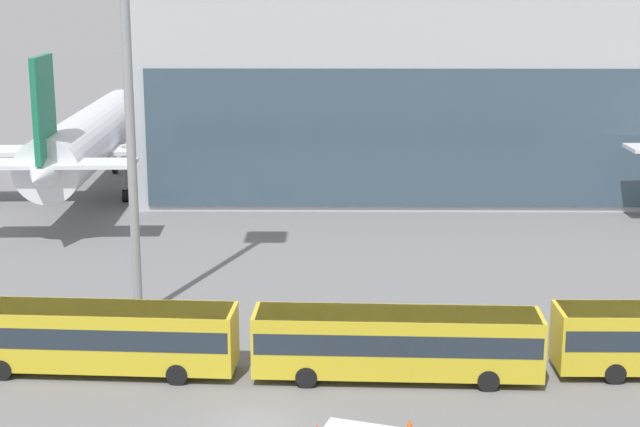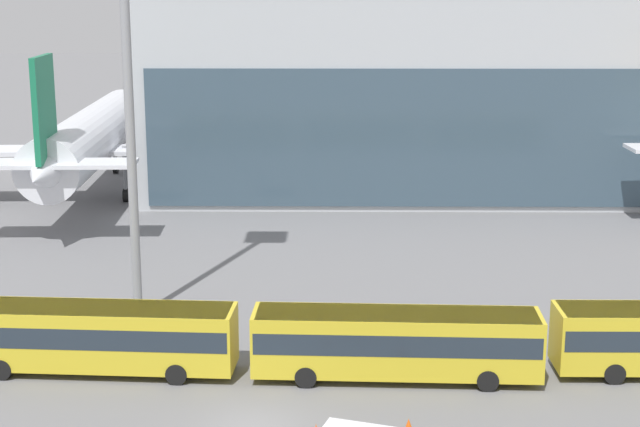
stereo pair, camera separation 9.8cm
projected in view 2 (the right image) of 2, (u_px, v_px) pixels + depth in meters
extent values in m
plane|color=slate|center=(256.00, 426.00, 40.72)|extent=(440.00, 440.00, 0.00)
cylinder|color=silver|center=(91.00, 137.00, 83.05)|extent=(5.95, 32.08, 4.68)
sphere|color=silver|center=(123.00, 113.00, 98.57)|extent=(4.59, 4.59, 4.59)
cone|color=silver|center=(46.00, 172.00, 67.52)|extent=(4.72, 7.18, 4.45)
cube|color=silver|center=(87.00, 150.00, 81.34)|extent=(38.54, 5.48, 0.35)
cylinder|color=gray|center=(217.00, 169.00, 82.03)|extent=(2.90, 3.85, 2.75)
cube|color=#19724C|center=(44.00, 109.00, 67.29)|extent=(0.60, 5.07, 7.23)
cube|color=silver|center=(48.00, 164.00, 68.17)|extent=(12.29, 3.68, 0.28)
cylinder|color=gray|center=(115.00, 146.00, 94.05)|extent=(0.36, 0.36, 4.20)
cylinder|color=black|center=(116.00, 168.00, 94.53)|extent=(0.49, 1.12, 1.10)
cylinder|color=gray|center=(52.00, 171.00, 81.66)|extent=(0.36, 0.36, 4.20)
cylinder|color=black|center=(53.00, 196.00, 82.14)|extent=(0.49, 1.12, 1.10)
cylinder|color=gray|center=(125.00, 171.00, 81.83)|extent=(0.36, 0.36, 4.20)
cylinder|color=black|center=(126.00, 195.00, 82.31)|extent=(0.49, 1.12, 1.10)
sphere|color=silver|center=(600.00, 104.00, 105.18)|extent=(5.14, 5.14, 5.14)
cylinder|color=gray|center=(547.00, 154.00, 87.62)|extent=(2.18, 3.65, 2.15)
cylinder|color=gray|center=(613.00, 136.00, 100.48)|extent=(0.36, 0.36, 4.24)
cylinder|color=black|center=(611.00, 156.00, 100.97)|extent=(0.46, 1.10, 1.10)
cylinder|color=gray|center=(618.00, 158.00, 87.71)|extent=(0.36, 0.36, 4.24)
cylinder|color=black|center=(616.00, 181.00, 88.19)|extent=(0.46, 1.10, 1.10)
cube|color=gold|center=(95.00, 336.00, 46.00)|extent=(13.40, 3.40, 2.85)
cube|color=#232D38|center=(94.00, 330.00, 45.93)|extent=(13.14, 3.42, 1.00)
cube|color=silver|center=(93.00, 308.00, 45.69)|extent=(13.00, 3.30, 0.12)
cylinder|color=black|center=(187.00, 355.00, 47.21)|extent=(1.02, 0.36, 1.00)
cylinder|color=black|center=(176.00, 374.00, 44.84)|extent=(1.02, 0.36, 1.00)
cylinder|color=black|center=(21.00, 350.00, 47.76)|extent=(1.02, 0.36, 1.00)
cylinder|color=black|center=(1.00, 369.00, 45.39)|extent=(1.02, 0.36, 1.00)
cube|color=gold|center=(396.00, 342.00, 45.20)|extent=(13.36, 3.15, 2.85)
cube|color=#232D38|center=(396.00, 336.00, 45.13)|extent=(13.10, 3.17, 1.00)
cube|color=silver|center=(397.00, 314.00, 44.88)|extent=(12.96, 3.06, 0.12)
cylinder|color=black|center=(482.00, 360.00, 46.48)|extent=(1.01, 0.34, 1.00)
cylinder|color=black|center=(488.00, 381.00, 44.11)|extent=(1.01, 0.34, 1.00)
cylinder|color=black|center=(309.00, 357.00, 46.88)|extent=(1.01, 0.34, 1.00)
cylinder|color=black|center=(306.00, 377.00, 44.51)|extent=(1.01, 0.34, 1.00)
cylinder|color=black|center=(600.00, 354.00, 47.28)|extent=(1.00, 0.30, 1.00)
cylinder|color=black|center=(614.00, 374.00, 44.90)|extent=(1.00, 0.30, 1.00)
cylinder|color=gray|center=(126.00, 38.00, 50.55)|extent=(0.51, 0.51, 30.34)
cube|color=silver|center=(85.00, 343.00, 50.15)|extent=(6.46, 2.02, 0.01)
cone|color=#EA5914|center=(409.00, 425.00, 40.04)|extent=(0.42, 0.42, 0.60)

